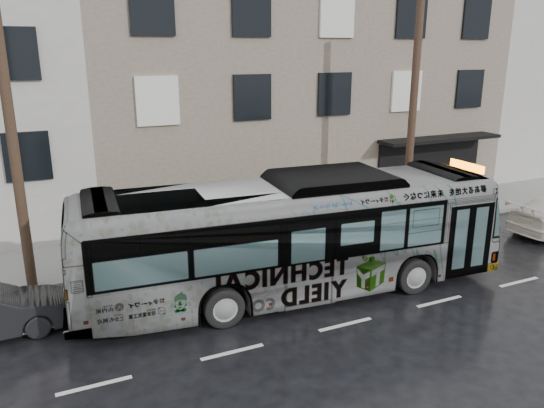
{
  "coord_description": "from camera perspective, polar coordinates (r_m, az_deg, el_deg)",
  "views": [
    {
      "loc": [
        -7.05,
        -13.15,
        7.03
      ],
      "look_at": [
        0.15,
        2.5,
        2.0
      ],
      "focal_mm": 35.0,
      "sensor_mm": 36.0,
      "label": 1
    }
  ],
  "objects": [
    {
      "name": "building_filler",
      "position": [
        40.41,
        26.25,
        13.21
      ],
      "size": [
        18.0,
        12.0,
        12.0
      ],
      "primitive_type": "cube",
      "color": "beige",
      "rests_on": "ground"
    },
    {
      "name": "building_taupe",
      "position": [
        28.56,
        0.29,
        13.22
      ],
      "size": [
        20.0,
        12.0,
        11.0
      ],
      "primitive_type": "cube",
      "color": "gray",
      "rests_on": "ground"
    },
    {
      "name": "bus",
      "position": [
        15.54,
        2.22,
        -3.47
      ],
      "size": [
        12.98,
        3.98,
        3.56
      ],
      "primitive_type": "imported",
      "rotation": [
        0.0,
        0.0,
        1.49
      ],
      "color": "#B2B2B2",
      "rests_on": "ground"
    },
    {
      "name": "utility_pole_front",
      "position": [
        21.44,
        14.88,
        9.38
      ],
      "size": [
        0.3,
        0.3,
        9.0
      ],
      "primitive_type": "cylinder",
      "color": "#422F21",
      "rests_on": "sidewalk"
    },
    {
      "name": "utility_pole_rear",
      "position": [
        16.62,
        -26.17,
        6.4
      ],
      "size": [
        0.3,
        0.3,
        9.0
      ],
      "primitive_type": "cylinder",
      "color": "#422F21",
      "rests_on": "sidewalk"
    },
    {
      "name": "sign_post",
      "position": [
        22.74,
        16.43,
        1.15
      ],
      "size": [
        0.06,
        0.06,
        2.4
      ],
      "primitive_type": "cylinder",
      "color": "slate",
      "rests_on": "sidewalk"
    },
    {
      "name": "sidewalk",
      "position": [
        20.58,
        -3.18,
        -3.49
      ],
      "size": [
        90.0,
        3.6,
        0.15
      ],
      "primitive_type": "cube",
      "color": "gray",
      "rests_on": "ground"
    },
    {
      "name": "ground",
      "position": [
        16.49,
        3.19,
        -8.97
      ],
      "size": [
        120.0,
        120.0,
        0.0
      ],
      "primitive_type": "plane",
      "color": "black",
      "rests_on": "ground"
    }
  ]
}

